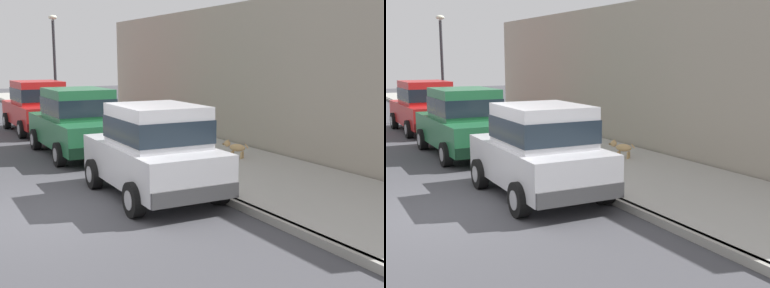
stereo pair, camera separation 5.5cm
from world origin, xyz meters
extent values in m
plane|color=#424247|center=(0.00, 0.00, 0.00)|extent=(80.00, 80.00, 0.00)
cube|color=gray|center=(3.20, 0.00, 0.07)|extent=(0.16, 64.00, 0.14)
cube|color=#A8A59E|center=(5.00, 0.00, 0.07)|extent=(3.60, 64.00, 0.14)
cube|color=#BCBCC1|center=(2.16, 0.32, 0.70)|extent=(1.77, 3.73, 0.76)
cube|color=#BCBCC1|center=(2.15, 0.07, 1.48)|extent=(1.54, 1.92, 0.80)
cube|color=#19232D|center=(2.15, 0.07, 1.42)|extent=(1.58, 1.96, 0.44)
cube|color=#424243|center=(2.18, 2.12, 0.46)|extent=(1.69, 0.22, 0.28)
cube|color=#424243|center=(2.13, -1.48, 0.46)|extent=(1.69, 0.22, 0.28)
cylinder|color=black|center=(1.31, 1.48, 0.32)|extent=(0.23, 0.64, 0.64)
cylinder|color=#9E9EA3|center=(1.31, 1.48, 0.32)|extent=(0.25, 0.36, 0.35)
cylinder|color=black|center=(3.03, 1.45, 0.32)|extent=(0.23, 0.64, 0.64)
cylinder|color=#9E9EA3|center=(3.03, 1.45, 0.32)|extent=(0.25, 0.36, 0.35)
cylinder|color=black|center=(1.28, -0.82, 0.32)|extent=(0.23, 0.64, 0.64)
cylinder|color=#9E9EA3|center=(1.28, -0.82, 0.32)|extent=(0.25, 0.36, 0.35)
cylinder|color=black|center=(3.00, -0.84, 0.32)|extent=(0.23, 0.64, 0.64)
cylinder|color=#9E9EA3|center=(3.00, -0.84, 0.32)|extent=(0.25, 0.36, 0.35)
cube|color=#EAEACC|center=(1.65, 2.15, 0.81)|extent=(0.28, 0.08, 0.14)
cube|color=#EAEACC|center=(2.72, 2.14, 0.81)|extent=(0.28, 0.08, 0.14)
cube|color=#23663D|center=(2.14, 5.44, 0.70)|extent=(1.81, 4.50, 0.76)
cube|color=#23663D|center=(2.14, 5.34, 1.50)|extent=(1.59, 2.10, 0.84)
cube|color=#19232D|center=(2.14, 5.34, 1.44)|extent=(1.62, 2.14, 0.46)
cube|color=black|center=(2.15, 7.64, 0.46)|extent=(1.76, 0.20, 0.28)
cube|color=black|center=(2.14, 3.24, 0.46)|extent=(1.76, 0.20, 0.28)
cylinder|color=black|center=(1.24, 6.83, 0.32)|extent=(0.22, 0.64, 0.64)
cylinder|color=#9E9EA3|center=(1.24, 6.83, 0.32)|extent=(0.24, 0.35, 0.35)
cylinder|color=black|center=(3.04, 6.83, 0.32)|extent=(0.22, 0.64, 0.64)
cylinder|color=#9E9EA3|center=(3.04, 6.83, 0.32)|extent=(0.24, 0.35, 0.35)
cylinder|color=black|center=(1.24, 4.04, 0.32)|extent=(0.22, 0.64, 0.64)
cylinder|color=#9E9EA3|center=(1.24, 4.04, 0.32)|extent=(0.24, 0.35, 0.35)
cylinder|color=black|center=(3.04, 4.04, 0.32)|extent=(0.22, 0.64, 0.64)
cylinder|color=#9E9EA3|center=(3.04, 4.04, 0.32)|extent=(0.24, 0.35, 0.35)
cube|color=#EAEACC|center=(1.59, 7.67, 0.81)|extent=(0.28, 0.08, 0.14)
cube|color=#EAEACC|center=(2.70, 7.67, 0.81)|extent=(0.28, 0.08, 0.14)
cube|color=red|center=(2.19, 10.74, 0.70)|extent=(1.86, 4.52, 0.76)
cube|color=red|center=(2.20, 10.64, 1.50)|extent=(1.61, 2.12, 0.84)
cube|color=#19232D|center=(2.20, 10.64, 1.44)|extent=(1.65, 2.16, 0.46)
cube|color=#400A0A|center=(2.16, 12.94, 0.46)|extent=(1.77, 0.22, 0.28)
cube|color=#400A0A|center=(2.22, 8.54, 0.46)|extent=(1.77, 0.22, 0.28)
cylinder|color=black|center=(1.27, 12.12, 0.32)|extent=(0.23, 0.64, 0.64)
cylinder|color=#9E9EA3|center=(1.27, 12.12, 0.32)|extent=(0.24, 0.36, 0.35)
cylinder|color=black|center=(3.07, 12.14, 0.32)|extent=(0.23, 0.64, 0.64)
cylinder|color=#9E9EA3|center=(3.07, 12.14, 0.32)|extent=(0.24, 0.36, 0.35)
cylinder|color=black|center=(1.31, 9.33, 0.32)|extent=(0.23, 0.64, 0.64)
cylinder|color=#9E9EA3|center=(1.31, 9.33, 0.32)|extent=(0.24, 0.36, 0.35)
cylinder|color=black|center=(3.11, 9.36, 0.32)|extent=(0.23, 0.64, 0.64)
cylinder|color=#9E9EA3|center=(3.11, 9.36, 0.32)|extent=(0.24, 0.36, 0.35)
cube|color=#EAEACC|center=(1.61, 12.96, 0.81)|extent=(0.28, 0.08, 0.14)
cube|color=#EAEACC|center=(2.72, 12.98, 0.81)|extent=(0.28, 0.08, 0.14)
ellipsoid|color=tan|center=(5.50, 2.18, 0.42)|extent=(0.42, 0.47, 0.20)
cylinder|color=tan|center=(5.37, 2.26, 0.23)|extent=(0.05, 0.05, 0.18)
cylinder|color=tan|center=(5.47, 2.33, 0.23)|extent=(0.05, 0.05, 0.18)
cylinder|color=tan|center=(5.53, 2.03, 0.23)|extent=(0.05, 0.05, 0.18)
cylinder|color=tan|center=(5.62, 2.10, 0.23)|extent=(0.05, 0.05, 0.18)
sphere|color=tan|center=(5.33, 2.42, 0.51)|extent=(0.17, 0.17, 0.17)
ellipsoid|color=brown|center=(5.28, 2.49, 0.49)|extent=(0.12, 0.13, 0.06)
cone|color=tan|center=(5.29, 2.38, 0.59)|extent=(0.06, 0.06, 0.07)
cone|color=tan|center=(5.37, 2.44, 0.59)|extent=(0.06, 0.06, 0.07)
cylinder|color=tan|center=(5.65, 1.97, 0.48)|extent=(0.10, 0.12, 0.13)
cylinder|color=#2D2D33|center=(3.55, 13.27, 2.24)|extent=(0.12, 0.12, 4.20)
ellipsoid|color=silver|center=(3.55, 13.27, 4.46)|extent=(0.36, 0.36, 0.20)
cube|color=#9E9384|center=(7.10, 4.47, 2.21)|extent=(0.50, 20.00, 4.42)
camera|label=1|loc=(-2.03, -8.86, 2.78)|focal=47.59mm
camera|label=2|loc=(-1.98, -8.88, 2.78)|focal=47.59mm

